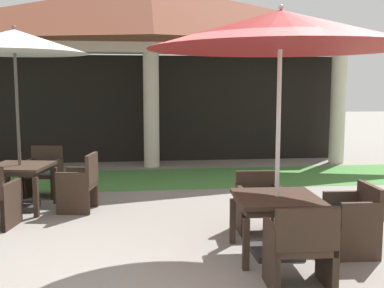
{
  "coord_description": "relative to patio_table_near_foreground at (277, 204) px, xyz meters",
  "views": [
    {
      "loc": [
        -0.39,
        -4.17,
        1.98
      ],
      "look_at": [
        0.37,
        2.17,
        1.19
      ],
      "focal_mm": 44.14,
      "sensor_mm": 36.0,
      "label": 1
    }
  ],
  "objects": [
    {
      "name": "background_pavilion",
      "position": [
        -1.23,
        6.38,
        2.78
      ],
      "size": [
        10.7,
        2.83,
        4.38
      ],
      "color": "beige",
      "rests_on": "ground"
    },
    {
      "name": "lawn_strip",
      "position": [
        -1.23,
        4.72,
        -0.6
      ],
      "size": [
        12.5,
        2.27,
        0.01
      ],
      "primitive_type": "cube",
      "color": "#47843D",
      "rests_on": "ground"
    },
    {
      "name": "patio_table_near_foreground",
      "position": [
        0.0,
        0.0,
        0.0
      ],
      "size": [
        0.99,
        0.99,
        0.7
      ],
      "rotation": [
        0.0,
        0.0,
        -0.04
      ],
      "color": "#38281E",
      "rests_on": "ground"
    },
    {
      "name": "patio_umbrella_near_foreground",
      "position": [
        0.0,
        0.0,
        1.97
      ],
      "size": [
        3.0,
        3.0,
        2.88
      ],
      "color": "#2D2D2D",
      "rests_on": "ground"
    },
    {
      "name": "patio_chair_near_foreground_south",
      "position": [
        -0.04,
        -0.94,
        -0.2
      ],
      "size": [
        0.65,
        0.52,
        0.85
      ],
      "rotation": [
        0.0,
        0.0,
        -0.04
      ],
      "color": "#38281E",
      "rests_on": "ground"
    },
    {
      "name": "patio_chair_near_foreground_east",
      "position": [
        0.93,
        -0.04,
        -0.19
      ],
      "size": [
        0.52,
        0.65,
        0.82
      ],
      "rotation": [
        0.0,
        0.0,
        1.53
      ],
      "color": "#38281E",
      "rests_on": "ground"
    },
    {
      "name": "patio_chair_near_foreground_north",
      "position": [
        0.04,
        0.94,
        -0.22
      ],
      "size": [
        0.61,
        0.57,
        0.79
      ],
      "rotation": [
        0.0,
        0.0,
        -3.19
      ],
      "color": "#38281E",
      "rests_on": "ground"
    },
    {
      "name": "patio_table_mid_right",
      "position": [
        -3.46,
        2.47,
        0.02
      ],
      "size": [
        1.05,
        1.05,
        0.73
      ],
      "rotation": [
        0.0,
        0.0,
        -0.19
      ],
      "color": "#38281E",
      "rests_on": "ground"
    },
    {
      "name": "patio_umbrella_mid_right",
      "position": [
        -3.46,
        2.47,
        2.02
      ],
      "size": [
        2.26,
        2.26,
        2.9
      ],
      "color": "#2D2D2D",
      "rests_on": "ground"
    },
    {
      "name": "patio_chair_mid_right_north",
      "position": [
        -3.28,
        3.41,
        -0.2
      ],
      "size": [
        0.68,
        0.62,
        0.88
      ],
      "rotation": [
        0.0,
        0.0,
        -3.33
      ],
      "color": "#38281E",
      "rests_on": "ground"
    },
    {
      "name": "patio_chair_mid_right_east",
      "position": [
        -2.51,
        2.29,
        -0.19
      ],
      "size": [
        0.62,
        0.64,
        0.92
      ],
      "rotation": [
        0.0,
        0.0,
        1.38
      ],
      "color": "#38281E",
      "rests_on": "ground"
    }
  ]
}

